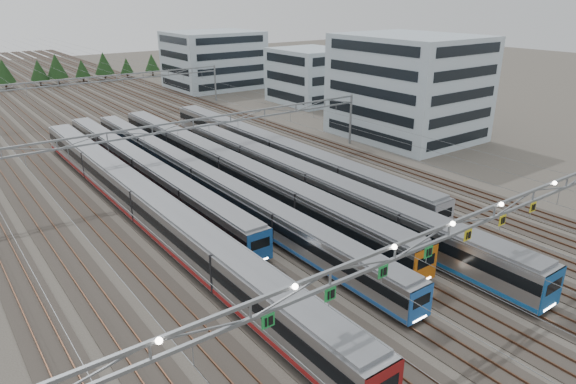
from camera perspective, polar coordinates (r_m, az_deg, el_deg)
ground at (r=41.95m, az=16.34°, el=-13.13°), size 400.00×400.00×0.00m
track_bed at (r=125.09m, az=-22.92°, el=9.60°), size 54.00×260.00×5.42m
train_a at (r=56.33m, az=-15.56°, el=-1.33°), size 3.04×68.82×3.97m
train_b at (r=68.46m, az=-15.80°, el=2.44°), size 2.70×54.47×3.51m
train_c at (r=63.83m, az=-9.64°, el=1.51°), size 2.54×68.59×3.29m
train_d at (r=66.53m, az=-6.58°, el=2.69°), size 2.87×63.79×3.73m
train_e at (r=59.62m, az=2.99°, el=0.66°), size 2.97×56.45×3.87m
train_f at (r=72.44m, az=-1.09°, el=4.45°), size 3.02×56.91×3.94m
gantry_near at (r=38.42m, az=17.51°, el=-4.42°), size 56.36×0.61×8.08m
gantry_mid at (r=68.47m, az=-10.44°, el=6.73°), size 56.36×0.36×8.00m
gantry_far at (r=109.96m, az=-21.25°, el=11.05°), size 56.36×0.36×8.00m
depot_bldg_south at (r=89.98m, az=13.18°, el=11.29°), size 18.00×22.00×16.90m
depot_bldg_mid at (r=117.90m, az=2.50°, el=12.78°), size 14.00×16.00×11.81m
depot_bldg_north at (r=138.21m, az=-8.25°, el=14.33°), size 22.00×18.00×14.21m
treeline at (r=154.31m, az=-25.19°, el=12.21°), size 100.10×5.60×7.02m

